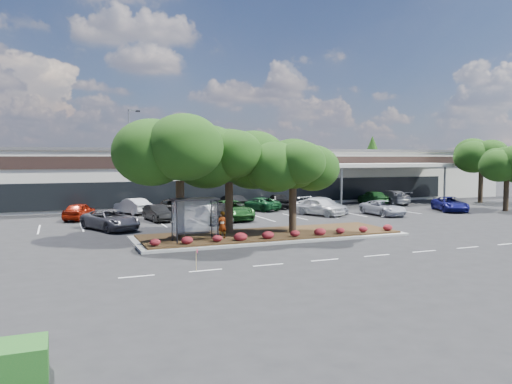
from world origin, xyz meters
name	(u,v)px	position (x,y,z in m)	size (l,w,h in m)	color
ground	(327,244)	(0.00, 0.00, 0.00)	(160.00, 160.00, 0.00)	black
retail_store	(189,175)	(0.06, 33.91, 3.15)	(80.40, 25.20, 6.25)	beige
landscape_island	(270,235)	(-2.00, 4.00, 0.12)	(18.00, 6.00, 0.26)	gray
lane_markings	(260,223)	(-0.14, 10.42, 0.01)	(33.12, 20.06, 0.01)	silver
shrub_row	(284,234)	(-2.00, 1.90, 0.51)	(17.00, 0.80, 0.50)	maroon
bus_shelter	(194,207)	(-7.50, 2.95, 2.31)	(2.75, 1.55, 2.59)	black
island_tree_west	(180,175)	(-8.00, 4.50, 4.21)	(7.20, 7.20, 7.89)	#16350D
island_tree_mid	(229,178)	(-4.50, 5.20, 3.92)	(6.60, 6.60, 7.32)	#16350D
island_tree_east	(293,184)	(-0.50, 3.70, 3.51)	(5.80, 5.80, 6.50)	#16350D
tree_east_near	(507,178)	(26.00, 10.00, 3.25)	(5.60, 5.60, 6.51)	#16350D
tree_east_far	(481,170)	(31.00, 18.00, 3.81)	(6.40, 6.40, 7.62)	#16350D
conifer_north_east	(372,162)	(34.00, 44.00, 4.50)	(3.96, 3.96, 9.00)	#16350D
person_waiting	(222,225)	(-5.72, 2.98, 1.11)	(0.62, 0.41, 1.70)	#594C47
light_pole	(130,164)	(-7.83, 27.97, 4.64)	(1.42, 0.71, 10.42)	gray
survey_stake	(197,257)	(-9.23, -3.97, 0.67)	(0.08, 0.14, 1.04)	tan
car_0	(111,220)	(-11.60, 11.30, 0.74)	(2.44, 5.30, 1.47)	#504F55
car_1	(157,213)	(-7.46, 15.10, 0.67)	(1.42, 4.08, 1.34)	black
car_2	(220,213)	(-2.98, 12.05, 0.83)	(1.96, 4.87, 1.66)	black
car_3	(213,214)	(-3.40, 12.41, 0.70)	(1.49, 4.26, 1.40)	white
car_4	(231,210)	(-1.45, 13.78, 0.81)	(2.68, 5.82, 1.62)	#1C4F1B
car_5	(323,205)	(8.29, 15.01, 0.75)	(2.10, 5.17, 1.50)	#9DA2A8
car_6	(320,206)	(7.06, 13.57, 0.83)	(1.95, 4.85, 1.65)	white
car_7	(383,208)	(12.52, 11.49, 0.67)	(2.24, 4.85, 1.35)	#AEB1BA
car_8	(450,204)	(20.76, 11.92, 0.71)	(2.35, 5.09, 1.42)	navy
car_9	(80,211)	(-13.45, 18.24, 0.74)	(1.74, 4.33, 1.48)	maroon
car_10	(132,206)	(-8.64, 21.16, 0.74)	(1.57, 4.49, 1.48)	silver
car_11	(170,207)	(-5.42, 19.57, 0.71)	(2.36, 5.11, 1.42)	black
car_12	(231,202)	(1.34, 21.93, 0.72)	(1.52, 4.36, 1.44)	black
car_13	(258,204)	(3.44, 19.58, 0.66)	(2.20, 4.76, 1.32)	#134721
car_14	(278,201)	(6.23, 21.04, 0.78)	(1.85, 4.60, 1.57)	black
car_16	(373,197)	(18.09, 21.05, 0.80)	(1.88, 4.68, 1.60)	#1F5624
car_17	(392,197)	(19.94, 20.05, 0.80)	(2.24, 5.51, 1.60)	slate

